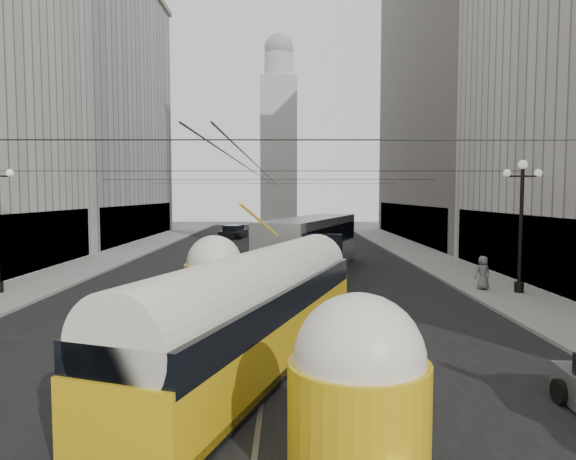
{
  "coord_description": "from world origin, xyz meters",
  "views": [
    {
      "loc": [
        1.35,
        -6.55,
        4.89
      ],
      "look_at": [
        1.39,
        14.88,
        3.4
      ],
      "focal_mm": 32.0,
      "sensor_mm": 36.0,
      "label": 1
    }
  ],
  "objects_px": {
    "pedestrian_crossing_a": "(101,370)",
    "streetcar": "(257,310)",
    "pedestrian_sidewalk_right": "(483,273)",
    "city_bus": "(311,242)"
  },
  "relations": [
    {
      "from": "streetcar",
      "to": "city_bus",
      "type": "relative_size",
      "value": 1.04
    },
    {
      "from": "pedestrian_crossing_a",
      "to": "pedestrian_sidewalk_right",
      "type": "height_order",
      "value": "pedestrian_sidewalk_right"
    },
    {
      "from": "city_bus",
      "to": "streetcar",
      "type": "bearing_deg",
      "value": -97.54
    },
    {
      "from": "streetcar",
      "to": "city_bus",
      "type": "height_order",
      "value": "city_bus"
    },
    {
      "from": "pedestrian_crossing_a",
      "to": "pedestrian_sidewalk_right",
      "type": "distance_m",
      "value": 19.68
    },
    {
      "from": "city_bus",
      "to": "pedestrian_sidewalk_right",
      "type": "relative_size",
      "value": 8.31
    },
    {
      "from": "streetcar",
      "to": "city_bus",
      "type": "distance_m",
      "value": 18.2
    },
    {
      "from": "pedestrian_crossing_a",
      "to": "pedestrian_sidewalk_right",
      "type": "bearing_deg",
      "value": -49.75
    },
    {
      "from": "pedestrian_crossing_a",
      "to": "streetcar",
      "type": "bearing_deg",
      "value": -54.65
    },
    {
      "from": "pedestrian_sidewalk_right",
      "to": "pedestrian_crossing_a",
      "type": "bearing_deg",
      "value": 28.77
    }
  ]
}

